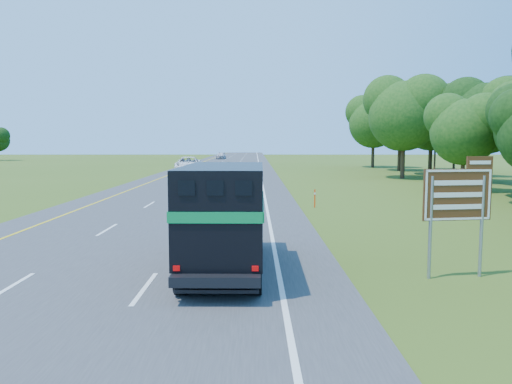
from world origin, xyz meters
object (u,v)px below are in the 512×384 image
(horse_truck, at_px, (225,214))
(white_suv, at_px, (188,164))
(far_car, at_px, (221,155))
(exit_sign, at_px, (459,199))

(horse_truck, relative_size, white_suv, 1.03)
(white_suv, bearing_deg, far_car, 84.68)
(white_suv, xyz_separation_m, exit_sign, (14.69, -51.82, 1.27))
(exit_sign, bearing_deg, white_suv, 97.77)
(horse_truck, height_order, exit_sign, exit_sign)
(horse_truck, height_order, far_car, horse_truck)
(horse_truck, bearing_deg, exit_sign, -5.64)
(white_suv, relative_size, exit_sign, 2.01)
(horse_truck, relative_size, exit_sign, 2.07)
(white_suv, distance_m, far_car, 50.24)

